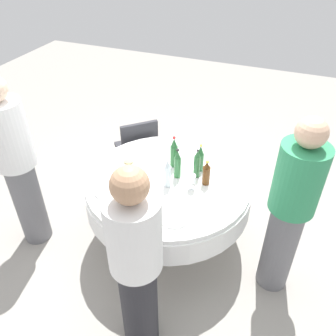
% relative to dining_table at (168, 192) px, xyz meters
% --- Properties ---
extents(ground_plane, '(10.00, 10.00, 0.00)m').
position_rel_dining_table_xyz_m(ground_plane, '(0.00, 0.00, -0.59)').
color(ground_plane, gray).
extents(dining_table, '(1.47, 1.47, 0.74)m').
position_rel_dining_table_xyz_m(dining_table, '(0.00, 0.00, 0.00)').
color(dining_table, white).
rests_on(dining_table, ground_plane).
extents(bottle_green_left, '(0.07, 0.07, 0.30)m').
position_rel_dining_table_xyz_m(bottle_green_left, '(0.02, -0.21, 0.29)').
color(bottle_green_left, '#2D6B38').
rests_on(bottle_green_left, dining_table).
extents(bottle_green_east, '(0.07, 0.07, 0.27)m').
position_rel_dining_table_xyz_m(bottle_green_east, '(-0.22, -0.23, 0.27)').
color(bottle_green_east, '#2D6B38').
rests_on(bottle_green_east, dining_table).
extents(bottle_brown_rear, '(0.07, 0.07, 0.24)m').
position_rel_dining_table_xyz_m(bottle_brown_rear, '(-0.32, -0.06, 0.26)').
color(bottle_brown_rear, '#593314').
rests_on(bottle_brown_rear, dining_table).
extents(bottle_green_near, '(0.06, 0.06, 0.29)m').
position_rel_dining_table_xyz_m(bottle_green_near, '(-0.06, -0.06, 0.28)').
color(bottle_green_near, '#2D6B38').
rests_on(bottle_green_near, dining_table).
extents(bottle_clear_south, '(0.06, 0.06, 0.27)m').
position_rel_dining_table_xyz_m(bottle_clear_south, '(-0.03, 0.08, 0.27)').
color(bottle_clear_south, silver).
rests_on(bottle_clear_south, dining_table).
extents(bottle_green_far, '(0.06, 0.06, 0.28)m').
position_rel_dining_table_xyz_m(bottle_green_far, '(-0.22, -0.13, 0.28)').
color(bottle_green_far, '#2D6B38').
rests_on(bottle_green_far, dining_table).
extents(wine_glass_near, '(0.06, 0.06, 0.13)m').
position_rel_dining_table_xyz_m(wine_glass_near, '(-0.01, 0.40, 0.24)').
color(wine_glass_near, white).
rests_on(wine_glass_near, dining_table).
extents(wine_glass_south, '(0.06, 0.06, 0.14)m').
position_rel_dining_table_xyz_m(wine_glass_south, '(-0.23, 0.05, 0.25)').
color(wine_glass_south, white).
rests_on(wine_glass_south, dining_table).
extents(wine_glass_far, '(0.07, 0.07, 0.14)m').
position_rel_dining_table_xyz_m(wine_glass_far, '(0.11, 0.51, 0.25)').
color(wine_glass_far, white).
rests_on(wine_glass_far, dining_table).
extents(plate_outer, '(0.20, 0.20, 0.04)m').
position_rel_dining_table_xyz_m(plate_outer, '(0.42, -0.08, 0.16)').
color(plate_outer, white).
rests_on(plate_outer, dining_table).
extents(plate_front, '(0.21, 0.21, 0.02)m').
position_rel_dining_table_xyz_m(plate_front, '(0.41, 0.36, 0.15)').
color(plate_front, white).
rests_on(plate_front, dining_table).
extents(plate_right, '(0.22, 0.22, 0.02)m').
position_rel_dining_table_xyz_m(plate_right, '(-0.23, 0.44, 0.15)').
color(plate_right, white).
rests_on(plate_right, dining_table).
extents(knife_east, '(0.06, 0.18, 0.00)m').
position_rel_dining_table_xyz_m(knife_east, '(0.06, -0.54, 0.15)').
color(knife_east, silver).
rests_on(knife_east, dining_table).
extents(knife_rear, '(0.15, 0.13, 0.00)m').
position_rel_dining_table_xyz_m(knife_rear, '(-0.56, -0.18, 0.15)').
color(knife_rear, silver).
rests_on(knife_rear, dining_table).
extents(person_left, '(0.34, 0.34, 1.62)m').
position_rel_dining_table_xyz_m(person_left, '(-1.03, 0.13, 0.25)').
color(person_left, slate).
rests_on(person_left, ground_plane).
extents(person_east, '(0.34, 0.34, 1.60)m').
position_rel_dining_table_xyz_m(person_east, '(-0.18, 1.00, 0.24)').
color(person_east, '#26262B').
rests_on(person_east, ground_plane).
extents(person_rear, '(0.34, 0.34, 1.68)m').
position_rel_dining_table_xyz_m(person_rear, '(1.22, 0.45, 0.29)').
color(person_rear, slate).
rests_on(person_rear, ground_plane).
extents(chair_far, '(0.57, 0.57, 0.87)m').
position_rel_dining_table_xyz_m(chair_far, '(0.62, -0.66, -0.08)').
color(chair_far, '#2D2D33').
rests_on(chair_far, ground_plane).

